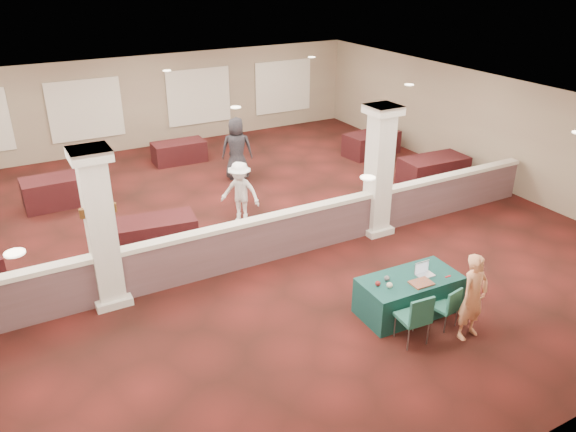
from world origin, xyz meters
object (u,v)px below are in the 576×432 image
attendee_c (234,152)px  attendee_d (237,149)px  far_table_back_center (179,152)px  attendee_b (240,192)px  conf_chair_main (448,305)px  far_table_front_right (433,171)px  far_table_front_center (157,233)px  near_table (409,295)px  far_table_back_left (61,191)px  far_table_back_right (371,144)px  conf_chair_side (416,316)px  woman (473,297)px

attendee_c → attendee_d: (-0.08, -0.40, 0.22)m
far_table_back_center → attendee_b: (-0.12, -5.21, 0.47)m
conf_chair_main → attendee_b: bearing=92.6°
far_table_front_right → far_table_front_center: bearing=180.0°
far_table_front_right → attendee_d: 5.96m
near_table → conf_chair_main: size_ratio=2.34×
far_table_back_left → far_table_back_center: far_table_back_left is taller
attendee_d → far_table_front_center: bearing=68.0°
far_table_front_right → attendee_d: attendee_d is taller
conf_chair_main → attendee_c: bearing=80.2°
far_table_front_right → attendee_c: 6.10m
far_table_front_right → far_table_back_right: far_table_front_right is taller
conf_chair_side → far_table_front_center: 6.44m
woman → conf_chair_side: bearing=158.1°
attendee_b → attendee_d: 3.09m
far_table_front_center → attendee_b: attendee_b is taller
far_table_back_right → far_table_back_left: bearing=176.3°
far_table_back_center → far_table_back_right: far_table_back_right is taller
attendee_b → attendee_c: bearing=115.9°
near_table → far_table_back_right: size_ratio=1.02×
far_table_front_center → far_table_front_right: (8.50, 0.00, 0.04)m
far_table_back_left → far_table_back_right: size_ratio=1.03×
conf_chair_side → far_table_back_left: (-4.47, 9.50, -0.19)m
far_table_back_left → far_table_front_right: bearing=-20.5°
woman → attendee_b: size_ratio=1.02×
far_table_front_right → far_table_back_right: bearing=90.0°
woman → attendee_c: 9.64m
attendee_b → conf_chair_side: bearing=-37.2°
far_table_back_center → far_table_back_right: (6.07, -2.46, 0.04)m
far_table_back_center → attendee_c: attendee_c is taller
woman → attendee_d: bearing=86.9°
far_table_back_left → attendee_c: (5.15, -0.16, 0.34)m
far_table_front_right → attendee_c: size_ratio=1.36×
far_table_front_center → attendee_d: size_ratio=0.94×
conf_chair_main → attendee_c: size_ratio=0.56×
conf_chair_main → far_table_back_right: (4.75, 8.76, -0.10)m
conf_chair_main → far_table_back_right: conf_chair_main is taller
far_table_back_center → far_table_back_right: 6.55m
far_table_back_center → attendee_d: size_ratio=0.89×
woman → far_table_back_left: 11.24m
far_table_back_center → attendee_c: bearing=-59.5°
far_table_back_right → attendee_d: bearing=178.9°
near_table → far_table_front_center: (-3.46, 4.91, -0.01)m
attendee_b → woman: bearing=-28.6°
attendee_c → far_table_front_center: bearing=168.2°
far_table_back_center → attendee_c: (1.15, -1.96, 0.40)m
attendee_d → far_table_front_right: bearing=172.9°
woman → attendee_b: woman is taller
conf_chair_side → far_table_back_left: conf_chair_side is taller
far_table_front_center → attendee_b: bearing=8.5°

